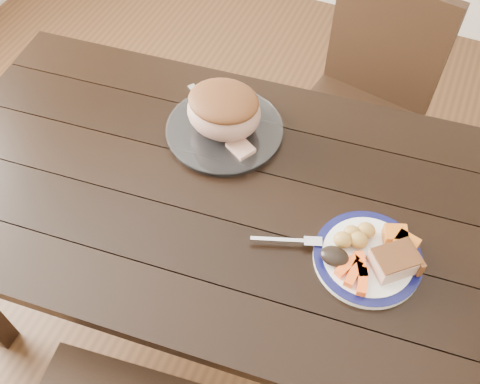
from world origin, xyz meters
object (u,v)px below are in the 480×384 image
at_px(serving_platter, 225,131).
at_px(fork, 292,241).
at_px(chair_far, 364,98).
at_px(roast_joint, 224,112).
at_px(dinner_plate, 367,258).
at_px(carving_knife, 227,128).
at_px(dining_table, 217,207).
at_px(pork_slice, 394,261).

xyz_separation_m(serving_platter, fork, (0.31, -0.28, 0.01)).
relative_size(chair_far, roast_joint, 4.39).
distance_m(serving_platter, fork, 0.42).
distance_m(dinner_plate, carving_knife, 0.56).
distance_m(dining_table, roast_joint, 0.27).
xyz_separation_m(roast_joint, carving_knife, (-0.00, 0.01, -0.08)).
bearing_deg(fork, chair_far, 69.79).
relative_size(dining_table, pork_slice, 16.71).
bearing_deg(fork, pork_slice, -13.25).
bearing_deg(serving_platter, carving_knife, 90.61).
distance_m(dining_table, serving_platter, 0.23).
relative_size(dinner_plate, serving_platter, 0.80).
bearing_deg(carving_knife, fork, -8.56).
bearing_deg(dinner_plate, dining_table, 173.29).
bearing_deg(carving_knife, dinner_plate, 7.25).
height_order(dinner_plate, carving_knife, dinner_plate).
bearing_deg(fork, dinner_plate, -9.63).
height_order(dining_table, roast_joint, roast_joint).
xyz_separation_m(dinner_plate, roast_joint, (-0.49, 0.24, 0.08)).
relative_size(dining_table, dinner_plate, 6.33).
height_order(dining_table, carving_knife, carving_knife).
distance_m(dining_table, carving_knife, 0.24).
height_order(chair_far, carving_knife, chair_far).
height_order(dining_table, fork, fork).
bearing_deg(pork_slice, carving_knife, 154.61).
xyz_separation_m(dinner_plate, serving_platter, (-0.49, 0.24, 0.00)).
height_order(chair_far, roast_joint, chair_far).
bearing_deg(fork, carving_knife, 116.59).
bearing_deg(chair_far, fork, 99.93).
distance_m(chair_far, pork_slice, 0.87).
height_order(serving_platter, carving_knife, serving_platter).
bearing_deg(carving_knife, chair_far, 94.36).
height_order(dining_table, dinner_plate, dinner_plate).
xyz_separation_m(chair_far, fork, (-0.00, -0.82, 0.25)).
xyz_separation_m(dinner_plate, pork_slice, (0.06, -0.00, 0.03)).
bearing_deg(dinner_plate, serving_platter, 153.84).
distance_m(dining_table, fork, 0.29).
distance_m(serving_platter, pork_slice, 0.61).
height_order(chair_far, dinner_plate, chair_far).
bearing_deg(chair_far, carving_knife, 69.65).
bearing_deg(fork, dining_table, 141.01).
xyz_separation_m(chair_far, carving_knife, (-0.31, -0.53, 0.23)).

